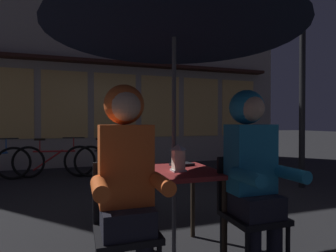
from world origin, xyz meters
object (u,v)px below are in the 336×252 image
Objects in this scene: chair_left at (125,220)px; bicycle_third at (114,159)px; patio_umbrella at (174,15)px; person_left_hooded at (126,169)px; bicycle_second at (54,161)px; cafe_table at (174,182)px; lantern at (178,157)px; person_right_hooded at (252,162)px; book at (182,164)px; street_lamp at (303,33)px; chair_right at (248,206)px.

bicycle_third is (0.42, 4.12, -0.14)m from chair_left.
patio_umbrella is 1.37m from person_left_hooded.
patio_umbrella reaches higher than bicycle_third.
bicycle_second is (-0.79, 4.32, -0.50)m from person_left_hooded.
chair_left is at bearing 90.00° from person_left_hooded.
cafe_table is 0.85× the size of chair_left.
lantern is at bearing -79.43° from patio_umbrella.
patio_umbrella is 1.20m from lantern.
patio_umbrella is 10.00× the size of lantern.
bicycle_second is at bearing 108.11° from patio_umbrella.
bicycle_second is 1.23m from bicycle_third.
person_right_hooded is 7.00× the size of book.
person_left_hooded is 7.00× the size of book.
lantern reaches higher than book.
bicycle_third is 3.59m from book.
person_left_hooded reaches higher than bicycle_second.
chair_left is 0.88m from book.
patio_umbrella is at bearing 41.57° from person_left_hooded.
bicycle_third is (-0.06, 3.75, -1.71)m from patio_umbrella.
chair_left is 0.52× the size of bicycle_third.
book is at bearing -153.48° from street_lamp.
chair_right is 0.62× the size of person_left_hooded.
patio_umbrella reaches higher than person_left_hooded.
person_left_hooded is at bearing -138.43° from patio_umbrella.
street_lamp reaches higher than cafe_table.
patio_umbrella is 0.60× the size of street_lamp.
chair_right is at bearing 3.39° from person_left_hooded.
chair_left is 1.00× the size of chair_right.
book is (-0.33, 0.56, 0.26)m from chair_right.
patio_umbrella is 1.65× the size of person_right_hooded.
bicycle_third is at bearing 90.85° from cafe_table.
lantern is 1.16× the size of book.
person_left_hooded is at bearing -146.66° from book.
person_left_hooded is 0.88m from book.
patio_umbrella is at bearing 0.00° from cafe_table.
street_lamp is 19.40× the size of book.
person_left_hooded reaches higher than lantern.
book is at bearing -69.01° from bicycle_second.
street_lamp is (2.48, 2.02, 1.87)m from person_right_hooded.
chair_right is 4.35× the size of book.
person_left_hooded is 0.36× the size of street_lamp.
person_left_hooded is (-0.49, -0.36, -0.01)m from lantern.
cafe_table is 0.23m from lantern.
cafe_table is 0.85× the size of chair_right.
bicycle_third is at bearing 144.37° from street_lamp.
bicycle_second is at bearing 173.42° from bicycle_third.
lantern is 0.06× the size of street_lamp.
person_right_hooded is at bearing -37.33° from lantern.
chair_right is 0.70m from book.
cafe_table is 3.70× the size of book.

